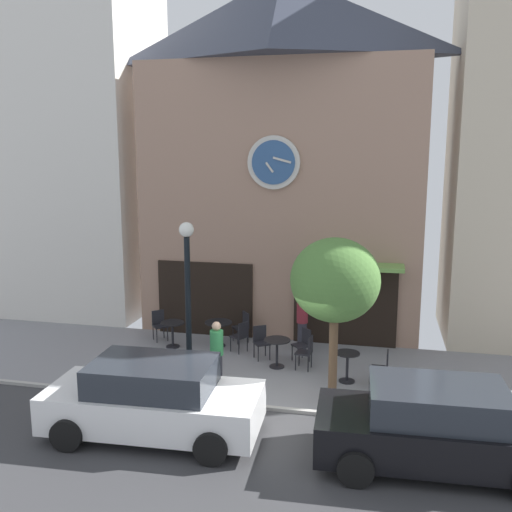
{
  "coord_description": "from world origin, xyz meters",
  "views": [
    {
      "loc": [
        2.25,
        -11.52,
        5.67
      ],
      "look_at": [
        -0.86,
        2.41,
        3.01
      ],
      "focal_mm": 39.79,
      "sensor_mm": 36.0,
      "label": 1
    }
  ],
  "objects_px": {
    "cafe_chair_outer": "(261,340)",
    "parked_car_black": "(436,427)",
    "pedestrian_maroon": "(302,322)",
    "cafe_table_center": "(172,330)",
    "cafe_chair_right_end": "(303,342)",
    "street_tree": "(335,281)",
    "cafe_chair_facing_street": "(383,366)",
    "cafe_table_near_curb": "(277,348)",
    "cafe_chair_facing_wall": "(243,325)",
    "cafe_chair_near_lamp": "(159,323)",
    "parked_car_white": "(153,399)",
    "cafe_table_leftmost": "(347,363)",
    "cafe_chair_corner": "(307,350)",
    "cafe_chair_curbside": "(241,334)",
    "cafe_table_center_right": "(219,328)",
    "pedestrian_green": "(217,354)",
    "street_lamp": "(188,302)"
  },
  "relations": [
    {
      "from": "cafe_chair_right_end",
      "to": "street_tree",
      "type": "bearing_deg",
      "value": -66.96
    },
    {
      "from": "street_lamp",
      "to": "pedestrian_maroon",
      "type": "relative_size",
      "value": 2.4
    },
    {
      "from": "cafe_chair_facing_wall",
      "to": "pedestrian_maroon",
      "type": "distance_m",
      "value": 1.93
    },
    {
      "from": "cafe_chair_corner",
      "to": "cafe_table_near_curb",
      "type": "bearing_deg",
      "value": -179.48
    },
    {
      "from": "pedestrian_maroon",
      "to": "cafe_chair_near_lamp",
      "type": "bearing_deg",
      "value": 179.38
    },
    {
      "from": "cafe_chair_right_end",
      "to": "pedestrian_green",
      "type": "bearing_deg",
      "value": -128.18
    },
    {
      "from": "street_tree",
      "to": "parked_car_white",
      "type": "relative_size",
      "value": 0.87
    },
    {
      "from": "cafe_chair_facing_wall",
      "to": "cafe_chair_facing_street",
      "type": "height_order",
      "value": "same"
    },
    {
      "from": "cafe_chair_facing_street",
      "to": "cafe_table_center",
      "type": "bearing_deg",
      "value": 165.42
    },
    {
      "from": "cafe_table_center_right",
      "to": "pedestrian_maroon",
      "type": "height_order",
      "value": "pedestrian_maroon"
    },
    {
      "from": "cafe_chair_facing_street",
      "to": "cafe_table_near_curb",
      "type": "bearing_deg",
      "value": 166.05
    },
    {
      "from": "cafe_chair_facing_wall",
      "to": "cafe_table_near_curb",
      "type": "bearing_deg",
      "value": -52.73
    },
    {
      "from": "cafe_chair_right_end",
      "to": "cafe_table_center_right",
      "type": "bearing_deg",
      "value": 166.42
    },
    {
      "from": "street_tree",
      "to": "cafe_chair_curbside",
      "type": "relative_size",
      "value": 4.22
    },
    {
      "from": "cafe_table_near_curb",
      "to": "parked_car_black",
      "type": "height_order",
      "value": "parked_car_black"
    },
    {
      "from": "cafe_chair_facing_wall",
      "to": "cafe_table_leftmost",
      "type": "bearing_deg",
      "value": -36.21
    },
    {
      "from": "cafe_chair_corner",
      "to": "cafe_chair_near_lamp",
      "type": "bearing_deg",
      "value": 163.25
    },
    {
      "from": "cafe_chair_near_lamp",
      "to": "cafe_chair_curbside",
      "type": "height_order",
      "value": "same"
    },
    {
      "from": "cafe_chair_outer",
      "to": "pedestrian_green",
      "type": "bearing_deg",
      "value": -105.28
    },
    {
      "from": "cafe_table_near_curb",
      "to": "cafe_chair_near_lamp",
      "type": "xyz_separation_m",
      "value": [
        -3.9,
        1.42,
        -0.01
      ]
    },
    {
      "from": "cafe_chair_near_lamp",
      "to": "pedestrian_green",
      "type": "relative_size",
      "value": 0.54
    },
    {
      "from": "parked_car_black",
      "to": "cafe_chair_facing_street",
      "type": "bearing_deg",
      "value": 105.29
    },
    {
      "from": "cafe_table_center",
      "to": "cafe_table_leftmost",
      "type": "bearing_deg",
      "value": -15.82
    },
    {
      "from": "cafe_table_center",
      "to": "parked_car_black",
      "type": "height_order",
      "value": "parked_car_black"
    },
    {
      "from": "cafe_table_center",
      "to": "cafe_table_near_curb",
      "type": "distance_m",
      "value": 3.39
    },
    {
      "from": "cafe_chair_corner",
      "to": "cafe_chair_near_lamp",
      "type": "height_order",
      "value": "same"
    },
    {
      "from": "street_lamp",
      "to": "cafe_chair_facing_street",
      "type": "height_order",
      "value": "street_lamp"
    },
    {
      "from": "street_lamp",
      "to": "street_tree",
      "type": "bearing_deg",
      "value": -4.91
    },
    {
      "from": "cafe_table_center_right",
      "to": "cafe_table_near_curb",
      "type": "relative_size",
      "value": 1.04
    },
    {
      "from": "cafe_chair_near_lamp",
      "to": "cafe_chair_facing_street",
      "type": "distance_m",
      "value": 6.97
    },
    {
      "from": "cafe_table_leftmost",
      "to": "pedestrian_maroon",
      "type": "height_order",
      "value": "pedestrian_maroon"
    },
    {
      "from": "cafe_chair_facing_wall",
      "to": "cafe_chair_facing_street",
      "type": "bearing_deg",
      "value": -31.13
    },
    {
      "from": "pedestrian_maroon",
      "to": "parked_car_black",
      "type": "xyz_separation_m",
      "value": [
        3.21,
        -5.49,
        -0.1
      ]
    },
    {
      "from": "cafe_table_leftmost",
      "to": "cafe_chair_facing_street",
      "type": "relative_size",
      "value": 0.84
    },
    {
      "from": "parked_car_black",
      "to": "parked_car_white",
      "type": "bearing_deg",
      "value": -179.91
    },
    {
      "from": "cafe_table_leftmost",
      "to": "cafe_chair_corner",
      "type": "xyz_separation_m",
      "value": [
        -1.09,
        0.58,
        0.03
      ]
    },
    {
      "from": "parked_car_white",
      "to": "pedestrian_maroon",
      "type": "bearing_deg",
      "value": 67.83
    },
    {
      "from": "pedestrian_maroon",
      "to": "parked_car_black",
      "type": "distance_m",
      "value": 6.36
    },
    {
      "from": "cafe_chair_corner",
      "to": "cafe_chair_outer",
      "type": "relative_size",
      "value": 1.0
    },
    {
      "from": "cafe_table_leftmost",
      "to": "pedestrian_green",
      "type": "height_order",
      "value": "pedestrian_green"
    },
    {
      "from": "cafe_chair_outer",
      "to": "parked_car_black",
      "type": "distance_m",
      "value": 6.33
    },
    {
      "from": "cafe_table_near_curb",
      "to": "street_lamp",
      "type": "bearing_deg",
      "value": -144.16
    },
    {
      "from": "street_tree",
      "to": "cafe_table_center",
      "type": "bearing_deg",
      "value": 151.99
    },
    {
      "from": "cafe_chair_right_end",
      "to": "parked_car_white",
      "type": "distance_m",
      "value": 5.32
    },
    {
      "from": "street_tree",
      "to": "cafe_chair_right_end",
      "type": "distance_m",
      "value": 3.42
    },
    {
      "from": "pedestrian_maroon",
      "to": "cafe_table_center",
      "type": "bearing_deg",
      "value": -172.55
    },
    {
      "from": "cafe_table_center",
      "to": "cafe_chair_corner",
      "type": "height_order",
      "value": "cafe_chair_corner"
    },
    {
      "from": "cafe_chair_corner",
      "to": "cafe_chair_facing_street",
      "type": "xyz_separation_m",
      "value": [
        1.96,
        -0.69,
        0.0
      ]
    },
    {
      "from": "cafe_table_leftmost",
      "to": "cafe_chair_facing_wall",
      "type": "height_order",
      "value": "cafe_chair_facing_wall"
    },
    {
      "from": "cafe_table_center",
      "to": "cafe_chair_facing_street",
      "type": "distance_m",
      "value": 6.22
    }
  ]
}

